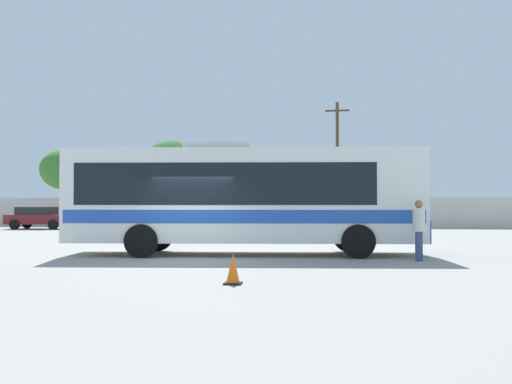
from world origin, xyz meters
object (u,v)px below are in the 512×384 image
object	(u,v)px
attendant_by_bus_door	(419,227)
traffic_cone_on_apron	(233,269)
parked_car_second_white	(122,217)
roadside_tree_left	(64,170)
roadside_tree_midleft	(173,168)
parked_car_leftmost_maroon	(39,217)
parked_car_rightmost_silver	(328,218)
coach_bus_white_blue	(241,195)
parked_car_third_red	(229,217)
utility_pole_near	(337,162)

from	to	relation	value
attendant_by_bus_door	traffic_cone_on_apron	bearing A→B (deg)	-130.33
parked_car_second_white	traffic_cone_on_apron	world-z (taller)	parked_car_second_white
roadside_tree_left	roadside_tree_midleft	distance (m)	8.69
parked_car_leftmost_maroon	parked_car_rightmost_silver	world-z (taller)	parked_car_rightmost_silver
coach_bus_white_blue	parked_car_rightmost_silver	world-z (taller)	coach_bus_white_blue
roadside_tree_midleft	parked_car_third_red	bearing A→B (deg)	-59.05
parked_car_second_white	roadside_tree_midleft	world-z (taller)	roadside_tree_midleft
coach_bus_white_blue	parked_car_rightmost_silver	xyz separation A→B (m)	(2.90, 18.10, -1.18)
parked_car_rightmost_silver	parked_car_leftmost_maroon	bearing A→B (deg)	-177.03
attendant_by_bus_door	parked_car_third_red	bearing A→B (deg)	114.94
parked_car_leftmost_maroon	parked_car_rightmost_silver	bearing A→B (deg)	2.97
attendant_by_bus_door	parked_car_rightmost_silver	world-z (taller)	attendant_by_bus_door
attendant_by_bus_door	roadside_tree_midleft	xyz separation A→B (m)	(-15.43, 29.94, 3.60)
roadside_tree_left	parked_car_leftmost_maroon	bearing A→B (deg)	-74.80
parked_car_rightmost_silver	traffic_cone_on_apron	distance (m)	25.11
parked_car_second_white	parked_car_rightmost_silver	xyz separation A→B (m)	(13.41, 0.15, -0.02)
coach_bus_white_blue	attendant_by_bus_door	distance (m)	5.74
parked_car_third_red	utility_pole_near	xyz separation A→B (m)	(6.89, 6.79, 3.95)
parked_car_leftmost_maroon	coach_bus_white_blue	bearing A→B (deg)	-47.18
roadside_tree_left	traffic_cone_on_apron	world-z (taller)	roadside_tree_left
parked_car_rightmost_silver	roadside_tree_left	distance (m)	22.64
parked_car_third_red	parked_car_second_white	bearing A→B (deg)	174.68
roadside_tree_midleft	parked_car_leftmost_maroon	bearing A→B (deg)	-117.56
roadside_tree_left	attendant_by_bus_door	bearing A→B (deg)	-48.88
coach_bus_white_blue	parked_car_second_white	distance (m)	20.83
parked_car_second_white	traffic_cone_on_apron	bearing A→B (deg)	-65.44
parked_car_rightmost_silver	traffic_cone_on_apron	world-z (taller)	parked_car_rightmost_silver
coach_bus_white_blue	utility_pole_near	size ratio (longest dim) A/B	1.27
traffic_cone_on_apron	coach_bus_white_blue	bearing A→B (deg)	97.04
roadside_tree_midleft	coach_bus_white_blue	bearing A→B (deg)	-70.69
parked_car_rightmost_silver	roadside_tree_midleft	bearing A→B (deg)	141.20
roadside_tree_left	roadside_tree_midleft	world-z (taller)	roadside_tree_midleft
parked_car_leftmost_maroon	utility_pole_near	bearing A→B (deg)	19.60
coach_bus_white_blue	parked_car_third_red	distance (m)	17.62
attendant_by_bus_door	parked_car_leftmost_maroon	distance (m)	28.32
roadside_tree_left	traffic_cone_on_apron	bearing A→B (deg)	-59.66
coach_bus_white_blue	traffic_cone_on_apron	size ratio (longest dim) A/B	18.12
parked_car_second_white	traffic_cone_on_apron	xyz separation A→B (m)	(11.36, -24.87, -0.48)
coach_bus_white_blue	parked_car_leftmost_maroon	xyz separation A→B (m)	(-15.87, 17.13, -1.18)
utility_pole_near	traffic_cone_on_apron	xyz separation A→B (m)	(-2.77, -30.99, -4.43)
parked_car_second_white	attendant_by_bus_door	bearing A→B (deg)	-50.60
traffic_cone_on_apron	parked_car_rightmost_silver	bearing A→B (deg)	85.33
coach_bus_white_blue	parked_car_leftmost_maroon	world-z (taller)	coach_bus_white_blue
parked_car_third_red	utility_pole_near	size ratio (longest dim) A/B	0.50
parked_car_second_white	parked_car_third_red	distance (m)	7.27
utility_pole_near	roadside_tree_left	size ratio (longest dim) A/B	1.52
parked_car_rightmost_silver	utility_pole_near	distance (m)	7.20
roadside_tree_left	roadside_tree_midleft	size ratio (longest dim) A/B	0.87
utility_pole_near	traffic_cone_on_apron	size ratio (longest dim) A/B	14.22
roadside_tree_midleft	traffic_cone_on_apron	xyz separation A→B (m)	(10.82, -35.36, -4.29)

